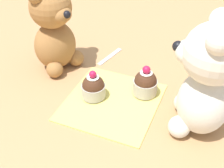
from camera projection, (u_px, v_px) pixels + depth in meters
The scene contains 8 objects.
ground_plane at pixel (112, 102), 0.74m from camera, with size 4.00×4.00×0.00m, color tan.
knitted_placemat at pixel (112, 102), 0.74m from camera, with size 0.22×0.21×0.01m, color #E0D166.
teddy_bear_cream at pixel (207, 79), 0.61m from camera, with size 0.13×0.14×0.26m.
teddy_bear_tan at pixel (54, 29), 0.80m from camera, with size 0.14×0.14×0.23m.
cupcake_near_cream_bear at pixel (145, 83), 0.75m from camera, with size 0.06×0.06×0.08m.
cupcake_near_tan_bear at pixel (94, 87), 0.74m from camera, with size 0.06×0.06×0.07m.
juice_glass at pixel (220, 70), 0.79m from camera, with size 0.06×0.06×0.07m, color orange.
teaspoon at pixel (110, 56), 0.90m from camera, with size 0.10×0.01×0.01m, color silver.
Camera 1 is at (0.52, 0.22, 0.49)m, focal length 50.00 mm.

